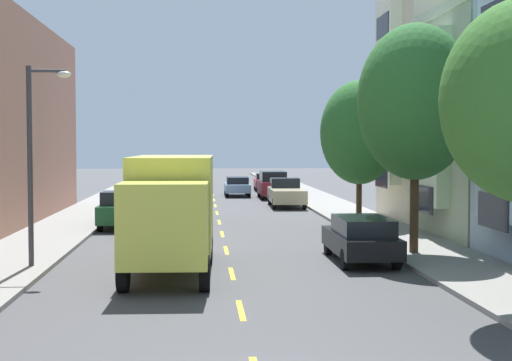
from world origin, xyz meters
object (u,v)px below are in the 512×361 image
Objects in this scene: street_tree_third at (359,133)px; parked_suv_burgundy at (273,185)px; street_lamp at (35,149)px; parked_pickup_champagne at (286,193)px; parked_sedan_red at (265,182)px; parked_pickup_forest at (124,210)px; parked_wagon_black at (361,238)px; moving_sky_sedan at (237,186)px; street_tree_second at (415,102)px; delivery_box_truck at (172,207)px; parked_sedan_navy at (160,181)px.

parked_suv_burgundy is at bearing 96.55° from street_tree_third.
street_lamp reaches higher than parked_suv_burgundy.
parked_sedan_red is at bearing 89.57° from parked_pickup_champagne.
parked_sedan_red is 0.86× the size of parked_pickup_forest.
parked_suv_burgundy is at bearing 64.45° from parked_pickup_forest.
parked_wagon_black is at bearing -90.13° from parked_pickup_champagne.
moving_sky_sedan is at bearing 73.18° from parked_pickup_forest.
street_tree_third is at bearing 41.96° from street_lamp.
street_tree_third is 1.38× the size of parked_suv_burgundy.
parked_sedan_red is 28.77m from parked_pickup_forest.
street_tree_second reaches higher than street_lamp.
street_lamp is 4.53m from delivery_box_truck.
parked_wagon_black is (10.24, 0.82, -2.91)m from street_lamp.
street_tree_third reaches higher than parked_suv_burgundy.
parked_pickup_champagne is at bearing -90.43° from parked_sedan_red.
delivery_box_truck reaches higher than parked_wagon_black.
parked_suv_burgundy is at bearing 78.90° from delivery_box_truck.
parked_sedan_navy and moving_sky_sedan have the same top height.
moving_sky_sedan is at bearing 102.04° from street_tree_third.
parked_pickup_forest is (-10.86, 0.84, -3.57)m from street_tree_third.
parked_sedan_navy is at bearing 109.49° from street_tree_third.
street_tree_second is 1.47× the size of parked_pickup_champagne.
delivery_box_truck is 24.30m from parked_pickup_champagne.
parked_sedan_red is at bearing 93.90° from street_tree_third.
delivery_box_truck is 1.72× the size of moving_sky_sedan.
moving_sky_sedan is (-2.42, 2.56, -0.24)m from parked_suv_burgundy.
street_lamp reaches higher than parked_pickup_forest.
delivery_box_truck is (-8.19, -11.63, -2.44)m from street_tree_third.
street_lamp is 25.30m from parked_pickup_champagne.
parked_wagon_black reaches higher than parked_sedan_red.
street_tree_third reaches higher than parked_sedan_navy.
parked_wagon_black is 14.16m from parked_pickup_forest.
street_tree_third is 1.26× the size of parked_pickup_forest.
delivery_box_truck reaches higher than parked_sedan_navy.
parked_sedan_navy is 14.37m from parked_suv_burgundy.
parked_pickup_champagne is 14.10m from parked_pickup_forest.
parked_wagon_black is 0.89× the size of parked_pickup_forest.
parked_sedan_navy is at bearing 93.53° from delivery_box_truck.
parked_sedan_navy is 1.01× the size of moving_sky_sedan.
parked_sedan_red is 9.17m from parked_sedan_navy.
parked_sedan_red is (6.27, 39.82, -1.21)m from delivery_box_truck.
street_tree_third reaches higher than parked_pickup_champagne.
delivery_box_truck is 6.36m from parked_wagon_black.
parked_pickup_forest is at bearing -115.55° from parked_suv_burgundy.
moving_sky_sedan is (-4.60, 30.66, -4.54)m from street_tree_second.
delivery_box_truck reaches higher than parked_pickup_champagne.
street_tree_second reaches higher than street_tree_third.
parked_pickup_champagne is 1.11× the size of parked_suv_burgundy.
parked_pickup_champagne is (-2.04, 11.85, -3.57)m from street_tree_third.
street_tree_second is 1.73× the size of parked_sedan_navy.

